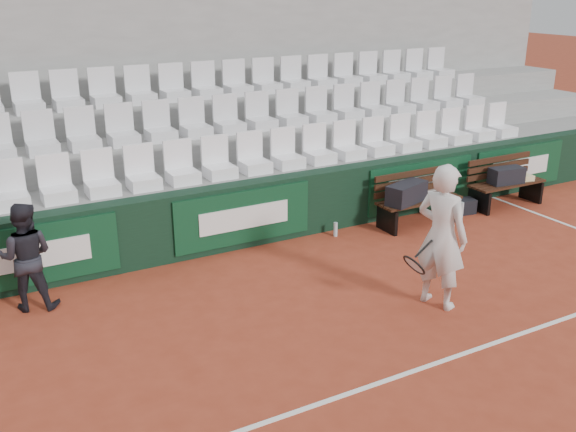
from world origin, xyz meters
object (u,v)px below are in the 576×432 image
at_px(sports_bag_left, 407,193).
at_px(bench_right, 506,194).
at_px(sports_bag_right, 506,175).
at_px(ball_kid, 26,257).
at_px(sports_bag_ground, 462,206).
at_px(bench_left, 418,212).
at_px(tennis_player, 441,237).
at_px(water_bottle_far, 461,210).
at_px(water_bottle_near, 335,229).

bearing_deg(sports_bag_left, bench_right, 0.58).
bearing_deg(sports_bag_right, ball_kid, 179.62).
bearing_deg(bench_right, sports_bag_ground, 175.93).
relative_size(bench_left, tennis_player, 0.82).
bearing_deg(tennis_player, bench_left, 55.02).
bearing_deg(water_bottle_far, ball_kid, 179.09).
bearing_deg(water_bottle_near, bench_left, -8.52).
relative_size(bench_left, water_bottle_near, 6.47).
xyz_separation_m(bench_right, water_bottle_near, (-3.52, 0.23, -0.11)).
relative_size(water_bottle_near, tennis_player, 0.13).
height_order(bench_right, water_bottle_far, bench_right).
bearing_deg(water_bottle_near, sports_bag_ground, -3.58).
height_order(water_bottle_near, tennis_player, tennis_player).
bearing_deg(water_bottle_far, sports_bag_right, 3.09).
distance_m(sports_bag_ground, tennis_player, 3.68).
distance_m(water_bottle_near, tennis_player, 2.68).
bearing_deg(ball_kid, bench_right, -159.89).
xyz_separation_m(water_bottle_near, tennis_player, (-0.13, -2.56, 0.80)).
distance_m(sports_bag_left, sports_bag_right, 2.25).
xyz_separation_m(bench_right, tennis_player, (-3.65, -2.33, 0.69)).
bearing_deg(bench_left, sports_bag_left, -174.82).
xyz_separation_m(bench_right, water_bottle_far, (-1.14, -0.08, -0.09)).
distance_m(sports_bag_right, water_bottle_far, 1.16).
bearing_deg(sports_bag_left, bench_left, 5.18).
distance_m(bench_right, water_bottle_near, 3.53).
xyz_separation_m(sports_bag_right, ball_kid, (-8.07, 0.05, 0.09)).
bearing_deg(sports_bag_left, tennis_player, -119.96).
bearing_deg(sports_bag_right, water_bottle_near, 175.77).
height_order(water_bottle_near, water_bottle_far, water_bottle_far).
xyz_separation_m(bench_right, ball_kid, (-8.15, 0.03, 0.46)).
distance_m(bench_right, water_bottle_far, 1.15).
relative_size(bench_right, water_bottle_near, 6.47).
xyz_separation_m(sports_bag_ground, tennis_player, (-2.68, -2.40, 0.79)).
relative_size(water_bottle_far, tennis_player, 0.15).
height_order(sports_bag_ground, water_bottle_near, sports_bag_ground).
height_order(sports_bag_ground, ball_kid, ball_kid).
bearing_deg(water_bottle_near, bench_right, -3.72).
height_order(water_bottle_far, ball_kid, ball_kid).
distance_m(sports_bag_ground, water_bottle_far, 0.23).
relative_size(sports_bag_ground, tennis_player, 0.23).
bearing_deg(water_bottle_near, water_bottle_far, -7.49).
bearing_deg(bench_right, water_bottle_far, -175.80).
distance_m(bench_left, sports_bag_ground, 1.05).
distance_m(tennis_player, ball_kid, 5.08).
xyz_separation_m(sports_bag_right, sports_bag_ground, (-0.90, 0.10, -0.46)).
bearing_deg(ball_kid, sports_bag_right, -160.08).
height_order(bench_left, water_bottle_far, bench_left).
bearing_deg(bench_left, sports_bag_ground, 3.55).
height_order(bench_left, tennis_player, tennis_player).
bearing_deg(bench_left, ball_kid, 179.79).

